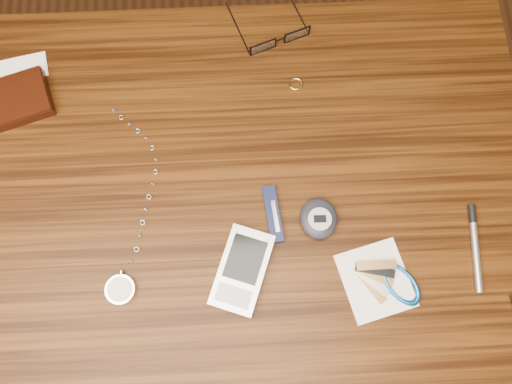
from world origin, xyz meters
TOP-DOWN VIEW (x-y plane):
  - ground at (0.00, 0.00)m, footprint 3.80×3.80m
  - desk at (0.00, 0.00)m, footprint 1.00×0.70m
  - wallet_and_card at (-0.30, 0.18)m, footprint 0.12×0.15m
  - eyeglasses at (0.12, 0.28)m, footprint 0.14×0.14m
  - gold_ring at (0.14, 0.20)m, footprint 0.03×0.03m
  - pocket_watch at (-0.13, -0.11)m, footprint 0.08×0.31m
  - pda_phone at (0.04, -0.10)m, footprint 0.10×0.14m
  - pedometer at (0.16, -0.03)m, footprint 0.06×0.06m
  - notepad_keys at (0.25, -0.13)m, footprint 0.13×0.12m
  - pocket_knife at (0.09, -0.02)m, footprint 0.03×0.09m
  - silver_pen at (0.39, -0.07)m, footprint 0.02×0.13m

SIDE VIEW (x-z plane):
  - ground at x=0.00m, z-range 0.00..0.00m
  - desk at x=0.00m, z-range 0.27..1.02m
  - gold_ring at x=0.14m, z-range 0.75..0.75m
  - notepad_keys at x=0.25m, z-range 0.75..0.76m
  - silver_pen at x=0.39m, z-range 0.75..0.76m
  - pocket_knife at x=0.09m, z-range 0.75..0.76m
  - pocket_watch at x=-0.13m, z-range 0.75..0.76m
  - pda_phone at x=0.04m, z-range 0.75..0.77m
  - eyeglasses at x=0.12m, z-range 0.75..0.77m
  - wallet_and_card at x=-0.30m, z-range 0.75..0.77m
  - pedometer at x=0.16m, z-range 0.75..0.77m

